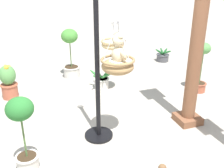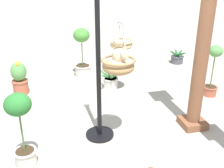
{
  "view_description": "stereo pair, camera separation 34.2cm",
  "coord_description": "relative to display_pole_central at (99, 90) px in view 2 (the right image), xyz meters",
  "views": [
    {
      "loc": [
        3.26,
        -1.09,
        2.49
      ],
      "look_at": [
        -0.04,
        0.07,
        0.96
      ],
      "focal_mm": 44.2,
      "sensor_mm": 36.0,
      "label": 1
    },
    {
      "loc": [
        3.35,
        -0.77,
        2.49
      ],
      "look_at": [
        -0.04,
        0.07,
        0.96
      ],
      "focal_mm": 44.2,
      "sensor_mm": 36.0,
      "label": 2
    }
  ],
  "objects": [
    {
      "name": "potted_plant_conical_shrub",
      "position": [
        -1.9,
        -1.28,
        -0.44
      ],
      "size": [
        0.34,
        0.34,
        0.71
      ],
      "color": "#AD563D",
      "rests_on": "ground"
    },
    {
      "name": "hanging_basket_left_high",
      "position": [
        -1.43,
        0.74,
        0.26
      ],
      "size": [
        0.46,
        0.46,
        0.55
      ],
      "color": "tan"
    },
    {
      "name": "display_pole_central",
      "position": [
        0.0,
        0.0,
        0.0
      ],
      "size": [
        0.44,
        0.44,
        2.5
      ],
      "color": "black",
      "rests_on": "ground"
    },
    {
      "name": "teddy_bear",
      "position": [
        0.15,
        0.27,
        0.61
      ],
      "size": [
        0.3,
        0.26,
        0.44
      ],
      "color": "beige"
    },
    {
      "name": "hanging_basket_with_teddy",
      "position": [
        0.15,
        0.25,
        0.42
      ],
      "size": [
        0.48,
        0.48,
        0.75
      ],
      "color": "#A37F51"
    },
    {
      "name": "potted_plant_fern_front",
      "position": [
        -0.89,
        2.48,
        -0.28
      ],
      "size": [
        0.31,
        0.31,
        1.06
      ],
      "color": "#AD563D",
      "rests_on": "ground"
    },
    {
      "name": "potted_plant_flowering_red",
      "position": [
        -2.59,
        0.11,
        -0.21
      ],
      "size": [
        0.41,
        0.41,
        1.15
      ],
      "color": "beige",
      "rests_on": "ground"
    },
    {
      "name": "potted_plant_tall_leafy",
      "position": [
        -1.74,
        0.59,
        -0.63
      ],
      "size": [
        0.6,
        0.53,
        0.41
      ],
      "color": "beige",
      "rests_on": "ground"
    },
    {
      "name": "ground_plane",
      "position": [
        0.25,
        0.08,
        -0.79
      ],
      "size": [
        40.0,
        40.0,
        0.0
      ],
      "primitive_type": "plane",
      "color": "#A8A093"
    },
    {
      "name": "potted_plant_trailing_ivy",
      "position": [
        -2.9,
        2.73,
        -0.65
      ],
      "size": [
        0.46,
        0.4,
        0.35
      ],
      "color": "#4C4C51",
      "rests_on": "ground"
    },
    {
      "name": "potted_plant_broad_leaf",
      "position": [
        0.44,
        -1.09,
        -0.19
      ],
      "size": [
        0.34,
        0.34,
        1.06
      ],
      "color": "beige",
      "rests_on": "ground"
    },
    {
      "name": "greenhouse_pillar_right",
      "position": [
        0.1,
        1.55,
        0.62
      ],
      "size": [
        0.41,
        0.41,
        2.92
      ],
      "color": "brown",
      "rests_on": "ground"
    }
  ]
}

